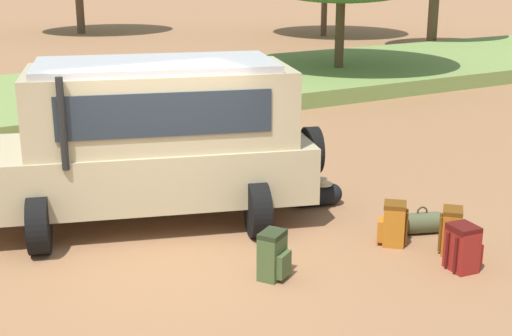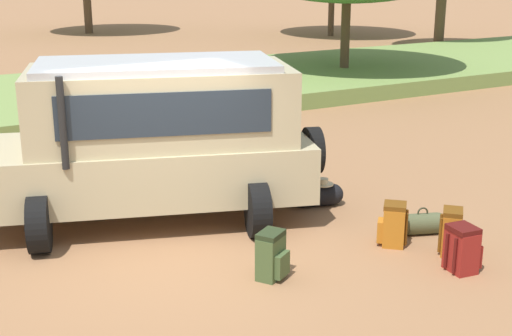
{
  "view_description": "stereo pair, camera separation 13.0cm",
  "coord_description": "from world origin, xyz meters",
  "px_view_note": "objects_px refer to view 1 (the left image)",
  "views": [
    {
      "loc": [
        -3.47,
        -8.3,
        3.93
      ],
      "look_at": [
        1.35,
        0.15,
        1.0
      ],
      "focal_mm": 50.0,
      "sensor_mm": 36.0,
      "label": 1
    },
    {
      "loc": [
        -3.36,
        -8.36,
        3.93
      ],
      "look_at": [
        1.35,
        0.15,
        1.0
      ],
      "focal_mm": 50.0,
      "sensor_mm": 36.0,
      "label": 2
    }
  ],
  "objects_px": {
    "backpack_cluster_center": "(273,256)",
    "backpack_near_rear_wheel": "(463,248)",
    "backpack_beside_front_wheel": "(393,224)",
    "safari_vehicle": "(152,138)",
    "backpack_outermost": "(452,232)",
    "duffel_bag_low_black_case": "(316,195)",
    "duffel_bag_soft_canvas": "(421,223)"
  },
  "relations": [
    {
      "from": "backpack_outermost",
      "to": "backpack_beside_front_wheel",
      "type": "bearing_deg",
      "value": 128.37
    },
    {
      "from": "safari_vehicle",
      "to": "duffel_bag_low_black_case",
      "type": "bearing_deg",
      "value": -15.8
    },
    {
      "from": "safari_vehicle",
      "to": "duffel_bag_soft_canvas",
      "type": "height_order",
      "value": "safari_vehicle"
    },
    {
      "from": "backpack_cluster_center",
      "to": "backpack_near_rear_wheel",
      "type": "relative_size",
      "value": 1.01
    },
    {
      "from": "backpack_outermost",
      "to": "duffel_bag_low_black_case",
      "type": "relative_size",
      "value": 0.73
    },
    {
      "from": "safari_vehicle",
      "to": "backpack_near_rear_wheel",
      "type": "relative_size",
      "value": 8.86
    },
    {
      "from": "safari_vehicle",
      "to": "backpack_beside_front_wheel",
      "type": "relative_size",
      "value": 8.84
    },
    {
      "from": "duffel_bag_low_black_case",
      "to": "backpack_near_rear_wheel",
      "type": "bearing_deg",
      "value": -85.09
    },
    {
      "from": "backpack_cluster_center",
      "to": "duffel_bag_soft_canvas",
      "type": "distance_m",
      "value": 2.68
    },
    {
      "from": "backpack_beside_front_wheel",
      "to": "duffel_bag_soft_canvas",
      "type": "relative_size",
      "value": 0.81
    },
    {
      "from": "safari_vehicle",
      "to": "backpack_outermost",
      "type": "distance_m",
      "value": 4.52
    },
    {
      "from": "backpack_near_rear_wheel",
      "to": "duffel_bag_soft_canvas",
      "type": "distance_m",
      "value": 1.3
    },
    {
      "from": "backpack_cluster_center",
      "to": "backpack_outermost",
      "type": "xyz_separation_m",
      "value": [
        2.52,
        -0.54,
        0.01
      ]
    },
    {
      "from": "backpack_outermost",
      "to": "duffel_bag_soft_canvas",
      "type": "distance_m",
      "value": 0.78
    },
    {
      "from": "backpack_near_rear_wheel",
      "to": "duffel_bag_low_black_case",
      "type": "relative_size",
      "value": 0.7
    },
    {
      "from": "backpack_beside_front_wheel",
      "to": "duffel_bag_low_black_case",
      "type": "relative_size",
      "value": 0.71
    },
    {
      "from": "safari_vehicle",
      "to": "backpack_near_rear_wheel",
      "type": "height_order",
      "value": "safari_vehicle"
    },
    {
      "from": "duffel_bag_low_black_case",
      "to": "duffel_bag_soft_canvas",
      "type": "xyz_separation_m",
      "value": [
        0.68,
        -1.74,
        -0.03
      ]
    },
    {
      "from": "backpack_cluster_center",
      "to": "duffel_bag_soft_canvas",
      "type": "height_order",
      "value": "backpack_cluster_center"
    },
    {
      "from": "backpack_cluster_center",
      "to": "backpack_beside_front_wheel",
      "type": "bearing_deg",
      "value": 2.72
    },
    {
      "from": "backpack_beside_front_wheel",
      "to": "backpack_outermost",
      "type": "relative_size",
      "value": 0.96
    },
    {
      "from": "backpack_outermost",
      "to": "duffel_bag_soft_canvas",
      "type": "relative_size",
      "value": 0.84
    },
    {
      "from": "backpack_beside_front_wheel",
      "to": "backpack_near_rear_wheel",
      "type": "distance_m",
      "value": 1.12
    },
    {
      "from": "backpack_near_rear_wheel",
      "to": "duffel_bag_soft_canvas",
      "type": "xyz_separation_m",
      "value": [
        0.42,
        1.22,
        -0.14
      ]
    },
    {
      "from": "backpack_outermost",
      "to": "duffel_bag_soft_canvas",
      "type": "bearing_deg",
      "value": 79.11
    },
    {
      "from": "backpack_outermost",
      "to": "duffel_bag_low_black_case",
      "type": "distance_m",
      "value": 2.56
    },
    {
      "from": "backpack_outermost",
      "to": "backpack_near_rear_wheel",
      "type": "bearing_deg",
      "value": -120.56
    },
    {
      "from": "duffel_bag_low_black_case",
      "to": "backpack_beside_front_wheel",
      "type": "bearing_deg",
      "value": -89.08
    },
    {
      "from": "backpack_cluster_center",
      "to": "duffel_bag_low_black_case",
      "type": "distance_m",
      "value": 2.8
    },
    {
      "from": "backpack_near_rear_wheel",
      "to": "backpack_outermost",
      "type": "height_order",
      "value": "backpack_outermost"
    },
    {
      "from": "safari_vehicle",
      "to": "backpack_beside_front_wheel",
      "type": "xyz_separation_m",
      "value": [
        2.53,
        -2.57,
        -0.99
      ]
    },
    {
      "from": "backpack_beside_front_wheel",
      "to": "backpack_near_rear_wheel",
      "type": "height_order",
      "value": "backpack_beside_front_wheel"
    }
  ]
}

